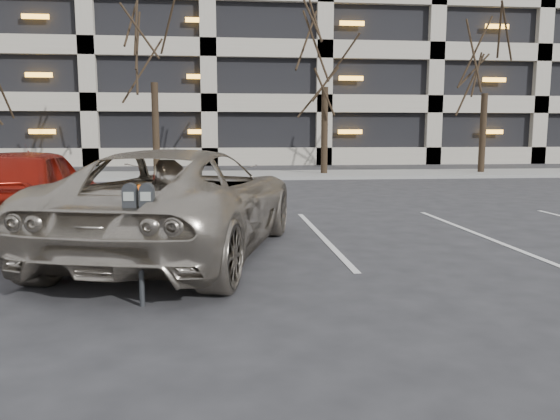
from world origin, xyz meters
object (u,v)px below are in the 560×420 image
(suv_silver, at_px, (182,202))
(car_red, at_px, (27,190))
(tree_c, at_px, (326,31))
(tree_d, at_px, (487,43))
(tree_b, at_px, (152,23))
(parking_meter, at_px, (139,215))

(suv_silver, xyz_separation_m, car_red, (-2.83, 1.88, 0.01))
(tree_c, relative_size, suv_silver, 1.36)
(tree_d, relative_size, car_red, 1.68)
(tree_b, distance_m, parking_meter, 18.21)
(tree_c, xyz_separation_m, suv_silver, (-4.90, -14.82, -5.19))
(tree_d, bearing_deg, suv_silver, -128.76)
(parking_meter, relative_size, car_red, 0.27)
(tree_b, relative_size, tree_d, 1.09)
(suv_silver, bearing_deg, tree_d, -113.84)
(tree_d, height_order, car_red, tree_d)
(tree_b, xyz_separation_m, car_red, (-0.73, -12.95, -5.37))
(tree_c, relative_size, car_red, 1.78)
(tree_c, bearing_deg, car_red, -120.85)
(tree_b, height_order, tree_c, tree_b)
(tree_c, bearing_deg, tree_b, 180.00)
(car_red, bearing_deg, tree_d, -141.02)
(tree_b, relative_size, tree_c, 1.03)
(tree_b, xyz_separation_m, suv_silver, (2.10, -14.82, -5.38))
(tree_d, bearing_deg, car_red, -138.70)
(parking_meter, bearing_deg, tree_c, 79.54)
(tree_c, height_order, tree_d, tree_c)
(tree_b, bearing_deg, suv_silver, -81.94)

